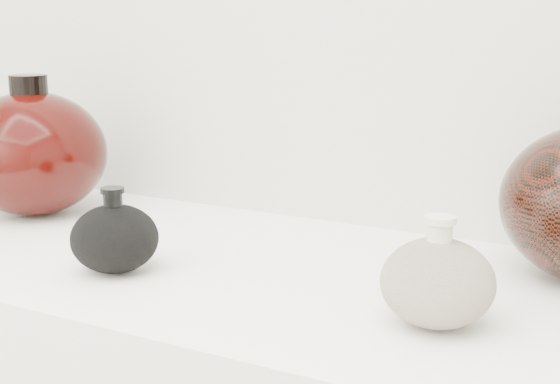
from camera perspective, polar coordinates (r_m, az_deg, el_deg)
The scene contains 3 objects.
black_gourd_vase at distance 0.99m, azimuth -12.00°, elevation -3.30°, with size 0.12×0.12×0.11m.
cream_gourd_vase at distance 0.82m, azimuth 11.45°, elevation -6.45°, with size 0.12×0.12×0.12m.
left_round_pot at distance 1.31m, azimuth -17.61°, elevation 2.76°, with size 0.29×0.29×0.22m.
Camera 1 is at (0.44, 0.13, 1.21)m, focal length 50.00 mm.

